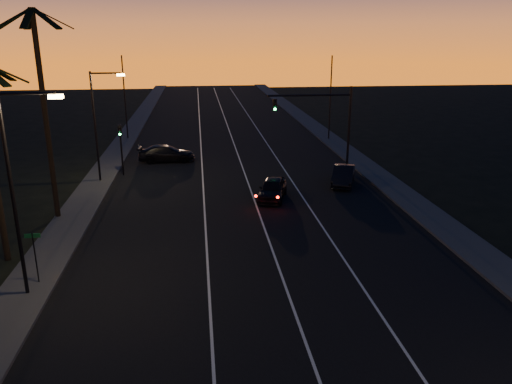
{
  "coord_description": "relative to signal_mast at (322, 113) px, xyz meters",
  "views": [
    {
      "loc": [
        -3.24,
        -0.76,
        11.06
      ],
      "look_at": [
        -0.31,
        24.16,
        3.13
      ],
      "focal_mm": 35.0,
      "sensor_mm": 36.0,
      "label": 1
    }
  ],
  "objects": [
    {
      "name": "road",
      "position": [
        -7.14,
        -9.99,
        -4.78
      ],
      "size": [
        20.0,
        170.0,
        0.01
      ],
      "primitive_type": "cube",
      "color": "black",
      "rests_on": "ground"
    },
    {
      "name": "sidewalk_left",
      "position": [
        -18.34,
        -9.99,
        -4.7
      ],
      "size": [
        2.4,
        170.0,
        0.16
      ],
      "primitive_type": "cube",
      "color": "#3A3A38",
      "rests_on": "ground"
    },
    {
      "name": "sidewalk_right",
      "position": [
        4.06,
        -9.99,
        -4.7
      ],
      "size": [
        2.4,
        170.0,
        0.16
      ],
      "primitive_type": "cube",
      "color": "#3A3A38",
      "rests_on": "ground"
    },
    {
      "name": "lane_stripe_left",
      "position": [
        -10.14,
        -9.99,
        -4.76
      ],
      "size": [
        0.12,
        160.0,
        0.01
      ],
      "primitive_type": "cube",
      "color": "silver",
      "rests_on": "road"
    },
    {
      "name": "lane_stripe_mid",
      "position": [
        -6.64,
        -9.99,
        -4.76
      ],
      "size": [
        0.12,
        160.0,
        0.01
      ],
      "primitive_type": "cube",
      "color": "silver",
      "rests_on": "road"
    },
    {
      "name": "lane_stripe_right",
      "position": [
        -3.14,
        -9.99,
        -4.76
      ],
      "size": [
        0.12,
        160.0,
        0.01
      ],
      "primitive_type": "cube",
      "color": "silver",
      "rests_on": "road"
    },
    {
      "name": "palm_far",
      "position": [
        -19.34,
        -9.99,
        2.83
      ],
      "size": [
        4.25,
        4.16,
        12.53
      ],
      "color": "black",
      "rests_on": "ground"
    },
    {
      "name": "streetlight_left_near",
      "position": [
        -17.84,
        -19.99,
        0.54
      ],
      "size": [
        2.55,
        0.26,
        9.0
      ],
      "color": "black",
      "rests_on": "ground"
    },
    {
      "name": "streetlight_left_far",
      "position": [
        -17.82,
        -1.99,
        0.28
      ],
      "size": [
        2.55,
        0.26,
        8.5
      ],
      "color": "black",
      "rests_on": "ground"
    },
    {
      "name": "street_sign",
      "position": [
        -17.94,
        -18.99,
        -3.13
      ],
      "size": [
        0.7,
        0.06,
        2.6
      ],
      "color": "black",
      "rests_on": "ground"
    },
    {
      "name": "signal_mast",
      "position": [
        0.0,
        0.0,
        0.0
      ],
      "size": [
        7.1,
        0.41,
        7.0
      ],
      "color": "black",
      "rests_on": "ground"
    },
    {
      "name": "signal_post",
      "position": [
        -16.64,
        -0.01,
        -1.89
      ],
      "size": [
        0.28,
        0.37,
        4.2
      ],
      "color": "black",
      "rests_on": "ground"
    },
    {
      "name": "far_pole_left",
      "position": [
        -18.14,
        15.01,
        -0.28
      ],
      "size": [
        0.14,
        0.14,
        9.0
      ],
      "primitive_type": "cylinder",
      "color": "black",
      "rests_on": "ground"
    },
    {
      "name": "far_pole_right",
      "position": [
        3.86,
        12.01,
        -0.28
      ],
      "size": [
        0.14,
        0.14,
        9.0
      ],
      "primitive_type": "cylinder",
      "color": "black",
      "rests_on": "ground"
    },
    {
      "name": "lead_car",
      "position": [
        -5.33,
        -7.68,
        -4.04
      ],
      "size": [
        2.97,
        5.02,
        1.45
      ],
      "color": "black",
      "rests_on": "road"
    },
    {
      "name": "right_car",
      "position": [
        0.63,
        -4.8,
        -4.06
      ],
      "size": [
        2.96,
        4.59,
        1.43
      ],
      "color": "black",
      "rests_on": "road"
    },
    {
      "name": "cross_car",
      "position": [
        -13.31,
        4.2,
        -4.03
      ],
      "size": [
        5.12,
        2.12,
        1.48
      ],
      "color": "black",
      "rests_on": "road"
    }
  ]
}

